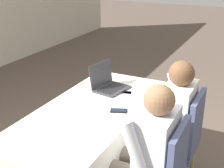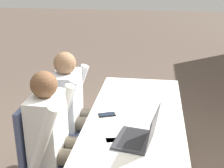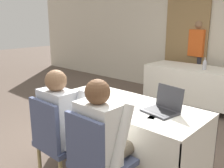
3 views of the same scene
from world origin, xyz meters
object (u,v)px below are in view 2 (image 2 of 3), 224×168
at_px(laptop, 139,136).
at_px(chair_near_left, 65,120).
at_px(person_white_shirt, 58,134).
at_px(person_checkered_shirt, 75,105).
at_px(chair_near_right, 46,151).
at_px(cell_phone, 107,115).

xyz_separation_m(laptop, chair_near_left, (-0.70, -0.73, -0.29)).
distance_m(laptop, person_white_shirt, 0.66).
relative_size(chair_near_left, person_checkered_shirt, 0.78).
distance_m(laptop, person_checkered_shirt, 0.95).
relative_size(chair_near_right, person_checkered_shirt, 0.78).
bearing_deg(laptop, chair_near_right, -92.20).
bearing_deg(chair_near_right, person_checkered_shirt, -10.85).
bearing_deg(cell_phone, person_white_shirt, -80.26).
xyz_separation_m(cell_phone, chair_near_left, (-0.32, -0.45, -0.25)).
bearing_deg(chair_near_right, cell_phone, -64.84).
bearing_deg(cell_phone, laptop, 15.38).
xyz_separation_m(cell_phone, chair_near_right, (0.21, -0.45, -0.25)).
distance_m(chair_near_right, person_checkered_shirt, 0.57).
relative_size(laptop, cell_phone, 2.34).
xyz_separation_m(chair_near_left, person_white_shirt, (0.54, 0.10, 0.16)).
xyz_separation_m(cell_phone, person_checkered_shirt, (-0.32, -0.35, -0.09)).
bearing_deg(person_white_shirt, chair_near_right, 90.00).
height_order(laptop, chair_near_right, laptop).
distance_m(person_checkered_shirt, person_white_shirt, 0.54).
relative_size(cell_phone, person_white_shirt, 0.13).
bearing_deg(laptop, chair_near_left, -123.47).
bearing_deg(person_white_shirt, cell_phone, -58.71).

